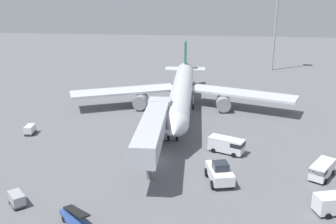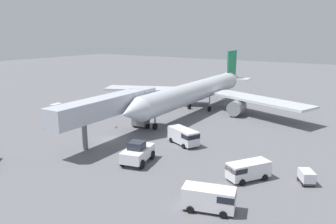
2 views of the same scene
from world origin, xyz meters
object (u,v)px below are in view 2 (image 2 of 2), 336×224
(baggage_cart_rear_left, at_px, (56,107))
(pushback_tug, at_px, (138,153))
(baggage_cart_outer_left, at_px, (307,177))
(safety_cone_alpha, at_px, (116,126))
(jet_bridge, at_px, (112,106))
(airplane_at_gate, at_px, (198,91))
(service_van_near_left, at_px, (247,170))
(service_van_far_right, at_px, (210,198))
(service_van_rear_right, at_px, (184,136))

(baggage_cart_rear_left, bearing_deg, pushback_tug, -21.82)
(baggage_cart_outer_left, distance_m, safety_cone_alpha, 31.48)
(pushback_tug, relative_size, safety_cone_alpha, 10.88)
(jet_bridge, xyz_separation_m, baggage_cart_outer_left, (27.51, -0.25, -4.15))
(airplane_at_gate, distance_m, service_van_near_left, 33.00)
(pushback_tug, bearing_deg, baggage_cart_outer_left, 15.93)
(airplane_at_gate, relative_size, pushback_tug, 8.66)
(service_van_far_right, distance_m, baggage_cart_rear_left, 47.01)
(jet_bridge, bearing_deg, safety_cone_alpha, 128.53)
(safety_cone_alpha, bearing_deg, service_van_rear_right, -4.31)
(airplane_at_gate, relative_size, safety_cone_alpha, 94.24)
(service_van_far_right, bearing_deg, safety_cone_alpha, 148.73)
(pushback_tug, bearing_deg, service_van_near_left, 12.03)
(service_van_rear_right, distance_m, baggage_cart_rear_left, 32.41)
(service_van_far_right, bearing_deg, service_van_rear_right, 128.47)
(pushback_tug, distance_m, baggage_cart_outer_left, 19.16)
(service_van_near_left, height_order, baggage_cart_outer_left, service_van_near_left)
(service_van_far_right, bearing_deg, service_van_near_left, 87.16)
(safety_cone_alpha, bearing_deg, service_van_far_right, -31.27)
(service_van_far_right, distance_m, baggage_cart_outer_left, 12.09)
(jet_bridge, distance_m, baggage_cart_outer_left, 27.83)
(pushback_tug, xyz_separation_m, baggage_cart_outer_left, (18.42, 5.26, -0.49))
(baggage_cart_outer_left, xyz_separation_m, safety_cone_alpha, (-31.11, 4.77, -0.55))
(service_van_rear_right, height_order, service_van_near_left, service_van_rear_right)
(baggage_cart_outer_left, distance_m, baggage_cart_rear_left, 49.99)
(airplane_at_gate, bearing_deg, service_van_rear_right, -66.69)
(pushback_tug, xyz_separation_m, safety_cone_alpha, (-12.69, 10.02, -1.04))
(service_van_rear_right, bearing_deg, safety_cone_alpha, 175.69)
(airplane_at_gate, relative_size, baggage_cart_outer_left, 20.20)
(pushback_tug, height_order, service_van_near_left, pushback_tug)
(airplane_at_gate, relative_size, service_van_near_left, 9.50)
(pushback_tug, bearing_deg, baggage_cart_rear_left, 158.18)
(service_van_rear_right, xyz_separation_m, service_van_near_left, (11.72, -6.23, -0.14))
(jet_bridge, distance_m, service_van_rear_right, 11.44)
(service_van_far_right, xyz_separation_m, safety_cone_alpha, (-25.18, 15.29, -0.99))
(service_van_near_left, distance_m, baggage_cart_rear_left, 45.00)
(safety_cone_alpha, bearing_deg, jet_bridge, -51.47)
(airplane_at_gate, distance_m, jet_bridge, 23.26)
(jet_bridge, xyz_separation_m, baggage_cart_rear_left, (-21.96, 6.93, -4.11))
(service_van_near_left, bearing_deg, airplane_at_gate, 127.92)
(baggage_cart_rear_left, distance_m, safety_cone_alpha, 18.53)
(airplane_at_gate, relative_size, service_van_far_right, 9.52)
(airplane_at_gate, distance_m, baggage_cart_outer_left, 34.95)
(pushback_tug, relative_size, baggage_cart_outer_left, 2.33)
(baggage_cart_rear_left, xyz_separation_m, safety_cone_alpha, (18.36, -2.41, -0.59))
(airplane_at_gate, distance_m, service_van_far_right, 39.41)
(baggage_cart_outer_left, height_order, safety_cone_alpha, baggage_cart_outer_left)
(jet_bridge, relative_size, baggage_cart_rear_left, 8.42)
(pushback_tug, height_order, baggage_cart_outer_left, pushback_tug)
(service_van_near_left, distance_m, safety_cone_alpha, 26.61)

